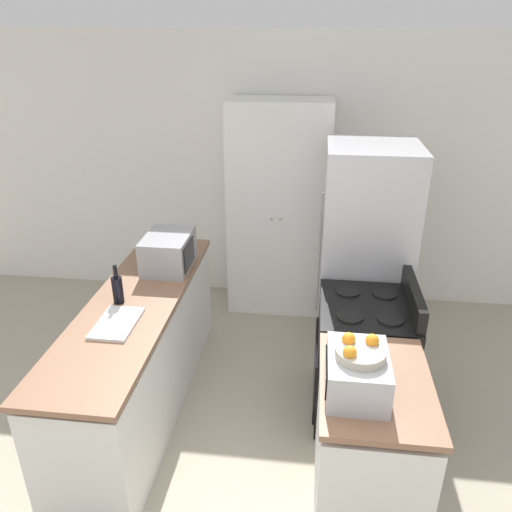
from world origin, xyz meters
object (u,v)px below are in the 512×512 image
object	(u,v)px
refrigerator	(364,257)
toaster_oven	(357,374)
wine_bottle	(118,289)
stove	(362,358)
pantry_cabinet	(278,210)
microwave	(169,252)
fruit_bowl	(360,351)

from	to	relation	value
refrigerator	toaster_oven	world-z (taller)	refrigerator
wine_bottle	toaster_oven	size ratio (longest dim) A/B	0.68
stove	wine_bottle	size ratio (longest dim) A/B	3.77
pantry_cabinet	stove	distance (m)	1.76
toaster_oven	pantry_cabinet	bearing A→B (deg)	103.99
stove	microwave	size ratio (longest dim) A/B	2.26
wine_bottle	toaster_oven	world-z (taller)	wine_bottle
fruit_bowl	stove	bearing A→B (deg)	81.38
toaster_oven	microwave	bearing A→B (deg)	136.22
refrigerator	wine_bottle	xyz separation A→B (m)	(-1.72, -0.92, 0.09)
microwave	wine_bottle	xyz separation A→B (m)	(-0.19, -0.57, -0.03)
stove	microwave	bearing A→B (deg)	164.75
stove	toaster_oven	world-z (taller)	toaster_oven
microwave	fruit_bowl	bearing A→B (deg)	-43.84
pantry_cabinet	toaster_oven	distance (m)	2.46
fruit_bowl	wine_bottle	bearing A→B (deg)	154.72
stove	wine_bottle	distance (m)	1.78
pantry_cabinet	microwave	bearing A→B (deg)	-125.13
stove	wine_bottle	bearing A→B (deg)	-174.38
microwave	toaster_oven	bearing A→B (deg)	-43.78
wine_bottle	toaster_oven	xyz separation A→B (m)	(1.55, -0.73, 0.01)
microwave	fruit_bowl	world-z (taller)	fruit_bowl
stove	refrigerator	distance (m)	0.88
microwave	fruit_bowl	size ratio (longest dim) A/B	1.84
refrigerator	microwave	bearing A→B (deg)	-167.13
pantry_cabinet	toaster_oven	xyz separation A→B (m)	(0.60, -2.39, -0.02)
pantry_cabinet	microwave	size ratio (longest dim) A/B	4.38
refrigerator	stove	bearing A→B (deg)	-92.09
pantry_cabinet	stove	bearing A→B (deg)	-63.86
microwave	refrigerator	bearing A→B (deg)	12.87
pantry_cabinet	wine_bottle	xyz separation A→B (m)	(-0.96, -1.66, -0.02)
stove	wine_bottle	world-z (taller)	wine_bottle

